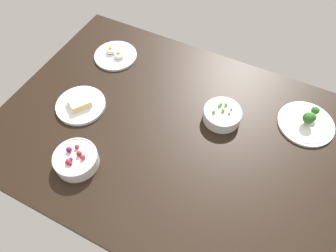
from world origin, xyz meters
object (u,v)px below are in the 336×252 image
(plate_eggs, at_px, (115,55))
(bowl_peas, at_px, (222,115))
(plate_broccoli, at_px, (307,122))
(bowl_berries, at_px, (76,159))
(plate_sandwich, at_px, (81,104))

(plate_eggs, bearing_deg, bowl_peas, -11.45)
(plate_broccoli, distance_m, bowl_peas, 0.35)
(bowl_peas, bearing_deg, plate_broccoli, 22.06)
(plate_eggs, relative_size, bowl_peas, 1.31)
(bowl_berries, height_order, bowl_peas, bowl_berries)
(plate_sandwich, bearing_deg, plate_eggs, 95.83)
(plate_eggs, bearing_deg, plate_broccoli, 0.59)
(bowl_berries, distance_m, plate_sandwich, 0.28)
(plate_broccoli, distance_m, plate_eggs, 0.91)
(plate_broccoli, xyz_separation_m, bowl_peas, (-0.32, -0.13, 0.01))
(bowl_berries, distance_m, bowl_peas, 0.60)
(bowl_berries, height_order, plate_broccoli, bowl_berries)
(bowl_peas, bearing_deg, bowl_berries, -132.83)
(plate_eggs, xyz_separation_m, bowl_peas, (0.59, -0.12, 0.02))
(plate_broccoli, bearing_deg, plate_sandwich, -158.96)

